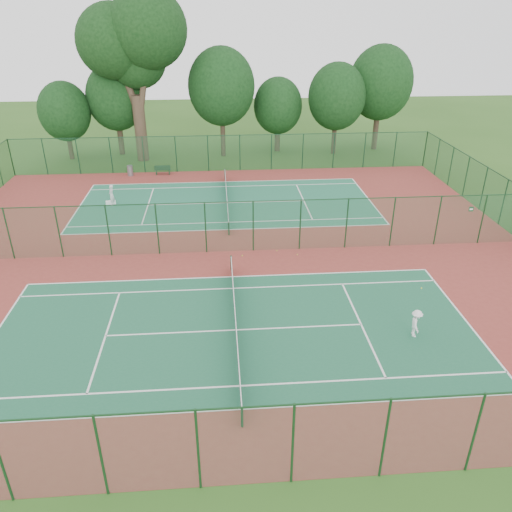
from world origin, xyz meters
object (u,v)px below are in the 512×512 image
Objects in this scene: player_near at (416,323)px; bench at (163,170)px; trash_bin at (130,171)px; kit_bag at (111,203)px; big_tree at (133,41)px; player_far at (112,195)px.

bench is at bearing 39.25° from player_near.
player_near is 30.98m from bench.
player_near is 1.47× the size of trash_bin.
kit_bag is 0.05× the size of big_tree.
player_far is 0.11× the size of big_tree.
big_tree is (-2.36, 5.49, 11.04)m from bench.
kit_bag is (-0.20, 0.25, -0.72)m from player_far.
player_near is 32.46m from trash_bin.
bench is (3.33, 7.98, -0.38)m from player_far.
trash_bin is at bearing -171.30° from player_far.
trash_bin is 0.65× the size of bench.
player_near reaches higher than kit_bag.
player_far reaches higher than trash_bin.
big_tree reaches higher than kit_bag.
kit_bag is at bearing -131.25° from player_far.
trash_bin is at bearing -178.65° from bench.
big_tree is at bearing 112.99° from bench.
trash_bin is 3.05m from bench.
player_near is at bearing -56.21° from kit_bag.
big_tree reaches higher than bench.
player_far is (-17.98, 19.32, 0.13)m from player_near.
player_near is 0.95× the size of bench.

